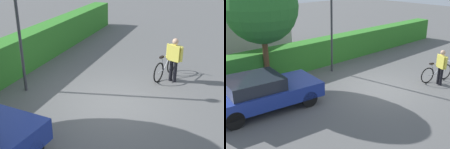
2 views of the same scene
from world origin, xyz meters
The scene contains 4 objects.
ground_plane centered at (0.00, 0.00, 0.00)m, with size 60.00×60.00×0.00m, color #575757.
bicycle centered at (2.61, -1.18, 0.41)m, with size 1.79×0.66×0.96m.
person_rider centered at (2.33, -1.51, 0.94)m, with size 0.36×0.61×1.61m.
street_lamp centered at (-0.13, 3.08, 2.92)m, with size 0.28×0.28×4.57m.
Camera 1 is at (-7.71, -2.77, 4.38)m, focal length 47.19 mm.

